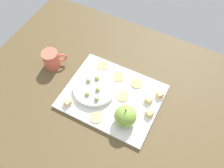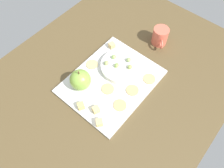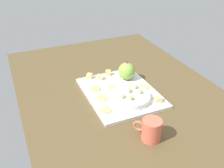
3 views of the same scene
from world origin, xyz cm
name	(u,v)px [view 2 (image 2 of 3)]	position (x,y,z in cm)	size (l,w,h in cm)	color
table	(103,90)	(0.00, 0.00, 2.34)	(118.08, 83.59, 4.68)	brown
platter	(111,81)	(3.76, -0.91, 5.31)	(35.60, 28.31, 1.25)	silver
serving_dish	(121,66)	(10.85, 0.24, 7.04)	(16.13, 16.13, 2.22)	silver
apple_whole	(80,80)	(-5.11, 6.33, 9.85)	(7.83, 7.83, 7.83)	#83AF41
apple_stem	(79,73)	(-5.11, 6.33, 14.36)	(0.50, 0.50, 1.20)	brown
cheese_cube_0	(112,45)	(16.71, 9.68, 7.08)	(2.29, 2.29, 2.29)	#F3C778
cheese_cube_1	(81,106)	(-11.78, 0.21, 7.08)	(2.29, 2.29, 2.29)	#E4C266
cheese_cube_2	(99,123)	(-12.20, -9.10, 7.08)	(2.29, 2.29, 2.29)	#F0C375
cheese_cube_3	(96,110)	(-9.38, -5.06, 7.08)	(2.29, 2.29, 2.29)	#EBC675
cracker_0	(120,105)	(-2.32, -10.10, 6.13)	(4.74, 4.74, 0.40)	tan
cracker_1	(108,89)	(-0.04, -2.36, 6.13)	(4.74, 4.74, 0.40)	tan
cracker_2	(132,90)	(5.50, -9.72, 6.13)	(4.74, 4.74, 0.40)	tan
cracker_3	(92,64)	(4.53, 9.87, 6.13)	(4.74, 4.74, 0.40)	tan
cracker_4	(149,79)	(13.65, -11.68, 6.13)	(4.74, 4.74, 0.40)	tan
grape_0	(129,60)	(13.96, -1.13, 8.96)	(1.88, 1.69, 1.62)	#8EAB5E
grape_1	(106,63)	(7.21, 4.44, 8.99)	(1.88, 1.69, 1.67)	#9AAC5F
grape_2	(114,57)	(11.39, 4.25, 8.93)	(1.88, 1.69, 1.55)	#8DBA5A
grape_3	(117,65)	(8.86, 0.75, 8.97)	(1.88, 1.69, 1.62)	#87AC4E
grape_4	(130,67)	(11.58, -3.59, 8.95)	(1.88, 1.69, 1.58)	#97AB54
cup	(160,36)	(32.66, -3.48, 8.48)	(8.49, 7.73, 7.59)	#DB614A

